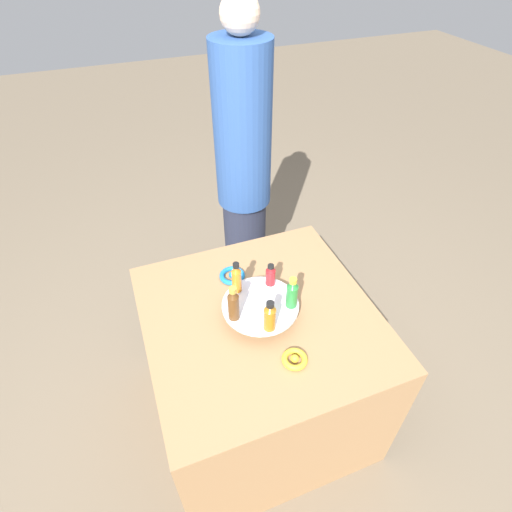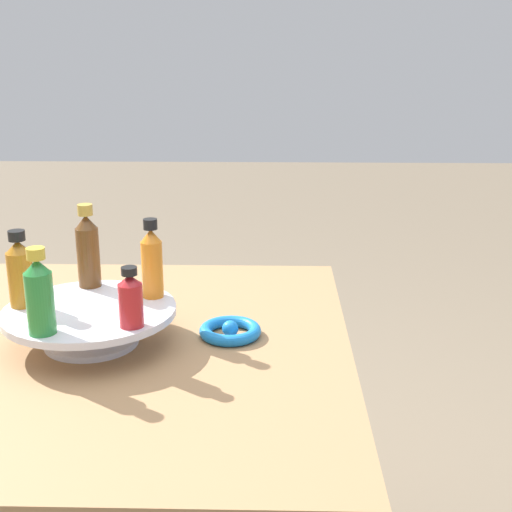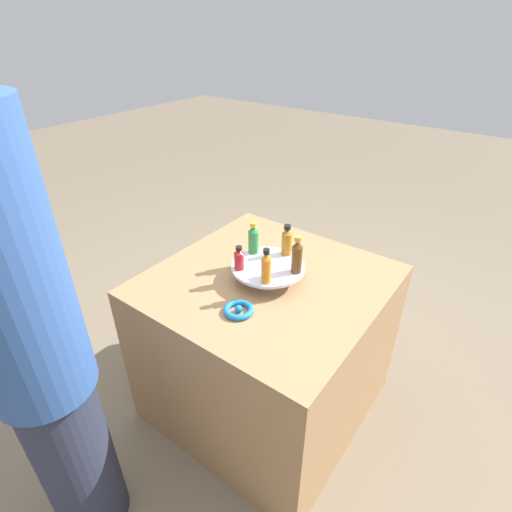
% 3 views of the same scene
% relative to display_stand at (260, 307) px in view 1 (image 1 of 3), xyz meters
% --- Properties ---
extents(ground_plane, '(12.00, 12.00, 0.00)m').
position_rel_display_stand_xyz_m(ground_plane, '(0.00, 0.00, -0.75)').
color(ground_plane, '#756651').
extents(party_table, '(0.87, 0.87, 0.70)m').
position_rel_display_stand_xyz_m(party_table, '(0.00, 0.00, -0.40)').
color(party_table, '#9E754C').
rests_on(party_table, ground_plane).
extents(display_stand, '(0.29, 0.29, 0.06)m').
position_rel_display_stand_xyz_m(display_stand, '(0.00, 0.00, 0.00)').
color(display_stand, silver).
rests_on(display_stand, party_table).
extents(bottle_amber, '(0.04, 0.04, 0.13)m').
position_rel_display_stand_xyz_m(bottle_amber, '(0.01, 0.11, 0.08)').
color(bottle_amber, '#AD6B19').
rests_on(bottle_amber, display_stand).
extents(bottle_green, '(0.04, 0.04, 0.13)m').
position_rel_display_stand_xyz_m(bottle_green, '(-0.10, 0.04, 0.08)').
color(bottle_green, '#288438').
rests_on(bottle_green, display_stand).
extents(bottle_red, '(0.04, 0.04, 0.10)m').
position_rel_display_stand_xyz_m(bottle_red, '(-0.07, -0.09, 0.06)').
color(bottle_red, '#B21E23').
rests_on(bottle_red, display_stand).
extents(bottle_orange, '(0.04, 0.04, 0.14)m').
position_rel_display_stand_xyz_m(bottle_orange, '(0.06, -0.10, 0.08)').
color(bottle_orange, orange).
rests_on(bottle_orange, display_stand).
extents(bottle_brown, '(0.04, 0.04, 0.15)m').
position_rel_display_stand_xyz_m(bottle_brown, '(0.11, 0.03, 0.09)').
color(bottle_brown, brown).
rests_on(bottle_brown, display_stand).
extents(ribbon_bow_gold, '(0.09, 0.09, 0.03)m').
position_rel_display_stand_xyz_m(ribbon_bow_gold, '(-0.04, 0.23, -0.03)').
color(ribbon_bow_gold, gold).
rests_on(ribbon_bow_gold, party_table).
extents(ribbon_bow_blue, '(0.11, 0.11, 0.03)m').
position_rel_display_stand_xyz_m(ribbon_bow_blue, '(0.04, -0.23, -0.03)').
color(ribbon_bow_blue, blue).
rests_on(ribbon_bow_blue, party_table).
extents(person_figure, '(0.28, 0.28, 1.63)m').
position_rel_display_stand_xyz_m(person_figure, '(-0.21, -0.79, 0.08)').
color(person_figure, '#282D42').
rests_on(person_figure, ground_plane).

